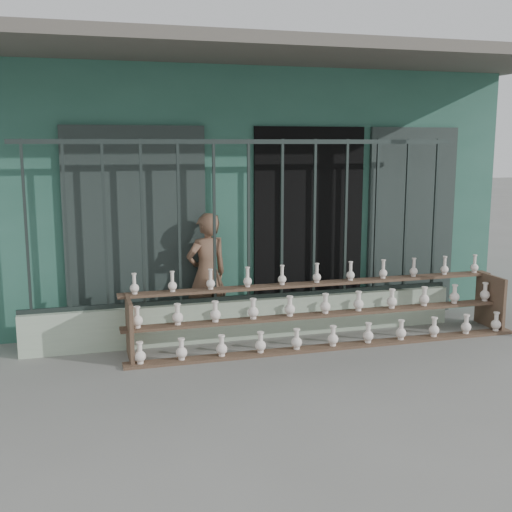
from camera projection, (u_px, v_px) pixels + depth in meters
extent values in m
plane|color=slate|center=(285.00, 376.00, 6.16)|extent=(60.00, 60.00, 0.00)
cube|color=#2C5D4D|center=(198.00, 182.00, 9.95)|extent=(7.00, 5.00, 3.20)
cube|color=black|center=(308.00, 225.00, 7.92)|extent=(1.40, 0.12, 2.40)
cube|color=#202A27|center=(136.00, 232.00, 7.31)|extent=(1.60, 0.08, 2.40)
cube|color=#202A27|center=(411.00, 222.00, 8.26)|extent=(1.20, 0.08, 2.40)
cube|color=#59544C|center=(251.00, 52.00, 6.75)|extent=(7.40, 2.00, 0.12)
cube|color=#B0C6A9|center=(249.00, 318.00, 7.35)|extent=(5.00, 0.20, 0.45)
cube|color=#283330|center=(26.00, 228.00, 6.52)|extent=(0.03, 0.03, 1.80)
cube|color=#283330|center=(66.00, 227.00, 6.63)|extent=(0.03, 0.03, 1.80)
cube|color=#283330|center=(105.00, 226.00, 6.73)|extent=(0.03, 0.03, 1.80)
cube|color=#283330|center=(143.00, 224.00, 6.84)|extent=(0.03, 0.03, 1.80)
cube|color=#283330|center=(179.00, 223.00, 6.94)|extent=(0.03, 0.03, 1.80)
cube|color=#283330|center=(214.00, 222.00, 7.05)|extent=(0.03, 0.03, 1.80)
cube|color=#283330|center=(249.00, 221.00, 7.16)|extent=(0.03, 0.03, 1.80)
cube|color=#283330|center=(282.00, 220.00, 7.26)|extent=(0.03, 0.03, 1.80)
cube|color=#283330|center=(314.00, 218.00, 7.37)|extent=(0.03, 0.03, 1.80)
cube|color=#283330|center=(346.00, 217.00, 7.47)|extent=(0.03, 0.03, 1.80)
cube|color=#283330|center=(376.00, 216.00, 7.58)|extent=(0.03, 0.03, 1.80)
cube|color=#283330|center=(406.00, 215.00, 7.69)|extent=(0.03, 0.03, 1.80)
cube|color=#283330|center=(435.00, 214.00, 7.79)|extent=(0.03, 0.03, 1.80)
cube|color=#283330|center=(248.00, 142.00, 7.00)|extent=(5.00, 0.04, 0.05)
cube|color=#283330|center=(249.00, 297.00, 7.31)|extent=(5.00, 0.04, 0.05)
cube|color=brown|center=(333.00, 347.00, 6.98)|extent=(4.50, 0.18, 0.03)
cube|color=brown|center=(325.00, 314.00, 7.17)|extent=(4.50, 0.18, 0.03)
cube|color=brown|center=(317.00, 284.00, 7.35)|extent=(4.50, 0.18, 0.03)
cube|color=brown|center=(130.00, 329.00, 6.58)|extent=(0.04, 0.55, 0.64)
cube|color=brown|center=(490.00, 301.00, 7.75)|extent=(0.04, 0.55, 0.64)
imported|color=brown|center=(207.00, 274.00, 7.40)|extent=(0.60, 0.49, 1.42)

